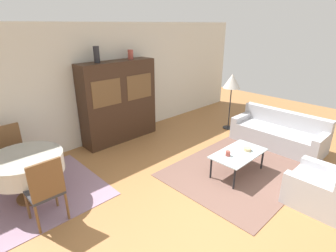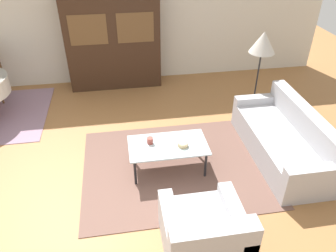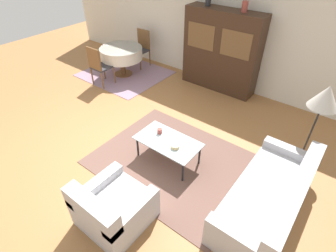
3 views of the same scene
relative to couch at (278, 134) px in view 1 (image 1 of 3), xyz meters
The scene contains 16 objects.
ground_plane 2.93m from the couch, behind, with size 14.00×14.00×0.00m, color #9E6B3D.
wall_back 4.39m from the couch, 132.46° to the left, with size 10.00×0.06×2.70m.
area_rug 1.68m from the couch, behind, with size 2.67×2.12×0.01m.
dining_rug 5.20m from the couch, 158.25° to the left, with size 2.17×1.93×0.01m.
couch is the anchor object (origin of this frame).
armchair 2.17m from the couch, 137.93° to the right, with size 0.86×0.88×0.75m.
coffee_table 1.78m from the couch, behind, with size 1.10×0.61×0.43m.
display_cabinet 3.79m from the couch, 130.21° to the left, with size 1.84×0.49×1.89m.
dining_table 5.19m from the couch, 158.78° to the left, with size 1.13×1.13×0.76m.
dining_chair_near 4.95m from the couch, 167.33° to the left, with size 0.44×0.44×1.01m.
dining_chair_far 5.52m from the couch, 151.11° to the left, with size 0.44×0.44×1.01m.
floor_lamp 1.71m from the couch, 86.57° to the left, with size 0.44×0.44×1.48m.
cup 2.02m from the couch, behind, with size 0.09×0.09×0.09m.
bowl 1.59m from the couch, behind, with size 0.14×0.14×0.06m.
vase_tall 4.42m from the couch, 135.19° to the left, with size 0.12×0.12×0.34m.
vase_short 3.89m from the couch, 125.10° to the left, with size 0.13×0.13×0.22m.
Camera 1 is at (-2.84, -1.74, 2.66)m, focal length 28.00 mm.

